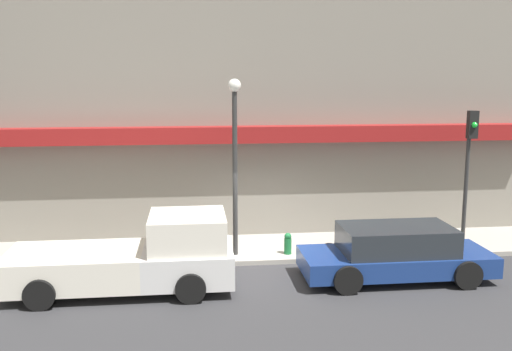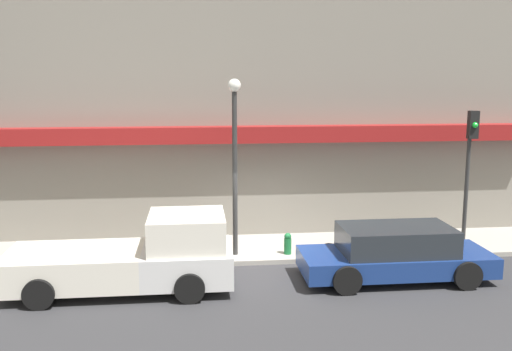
# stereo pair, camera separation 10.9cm
# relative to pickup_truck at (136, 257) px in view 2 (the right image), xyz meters

# --- Properties ---
(ground_plane) EXTENTS (80.00, 80.00, 0.00)m
(ground_plane) POSITION_rel_pickup_truck_xyz_m (3.28, 1.45, -0.81)
(ground_plane) COLOR #2D2D30
(sidewalk) EXTENTS (36.00, 2.67, 0.13)m
(sidewalk) POSITION_rel_pickup_truck_xyz_m (3.28, 2.78, -0.74)
(sidewalk) COLOR #9E998E
(sidewalk) RESTS_ON ground
(building) EXTENTS (19.80, 3.80, 9.54)m
(building) POSITION_rel_pickup_truck_xyz_m (3.27, 5.59, 3.53)
(building) COLOR gray
(building) RESTS_ON ground
(pickup_truck) EXTENTS (5.39, 2.26, 1.85)m
(pickup_truck) POSITION_rel_pickup_truck_xyz_m (0.00, 0.00, 0.00)
(pickup_truck) COLOR silver
(pickup_truck) RESTS_ON ground
(parked_car) EXTENTS (4.84, 2.02, 1.39)m
(parked_car) POSITION_rel_pickup_truck_xyz_m (6.51, 0.00, -0.12)
(parked_car) COLOR navy
(parked_car) RESTS_ON ground
(fire_hydrant) EXTENTS (0.21, 0.21, 0.62)m
(fire_hydrant) POSITION_rel_pickup_truck_xyz_m (4.05, 1.97, -0.36)
(fire_hydrant) COLOR #196633
(fire_hydrant) RESTS_ON sidewalk
(street_lamp) EXTENTS (0.36, 0.36, 4.95)m
(street_lamp) POSITION_rel_pickup_truck_xyz_m (2.56, 2.09, 2.47)
(street_lamp) COLOR #2D2D2D
(street_lamp) RESTS_ON sidewalk
(traffic_light) EXTENTS (0.28, 0.42, 4.04)m
(traffic_light) POSITION_rel_pickup_truck_xyz_m (9.42, 2.13, 2.09)
(traffic_light) COLOR #2D2D2D
(traffic_light) RESTS_ON sidewalk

